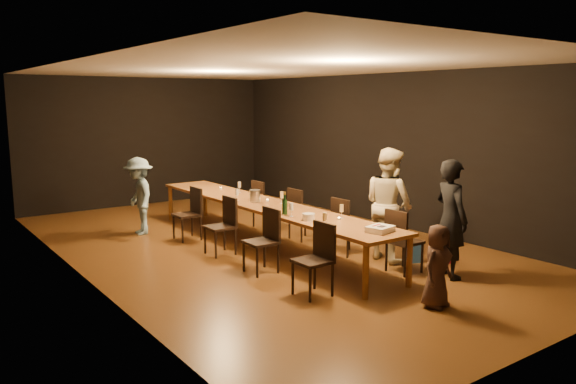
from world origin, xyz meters
TOP-DOWN VIEW (x-y plane):
  - ground at (0.00, 0.00)m, footprint 10.00×10.00m
  - room_shell at (0.00, 0.00)m, footprint 6.04×10.04m
  - table at (0.00, 0.00)m, footprint 0.90×6.00m
  - chair_right_0 at (0.85, -2.40)m, footprint 0.42×0.42m
  - chair_right_1 at (0.85, -1.20)m, footprint 0.42×0.42m
  - chair_right_2 at (0.85, 0.00)m, footprint 0.42×0.42m
  - chair_right_3 at (0.85, 1.20)m, footprint 0.42×0.42m
  - chair_left_0 at (-0.85, -2.40)m, footprint 0.42×0.42m
  - chair_left_1 at (-0.85, -1.20)m, footprint 0.42×0.42m
  - chair_left_2 at (-0.85, 0.00)m, footprint 0.42×0.42m
  - chair_left_3 at (-0.85, 1.20)m, footprint 0.42×0.42m
  - woman_birthday at (1.18, -2.93)m, footprint 0.54×0.69m
  - woman_tan at (1.15, -1.78)m, footprint 0.74×0.91m
  - man_blue at (-1.37, 2.11)m, footprint 0.66×0.99m
  - child at (0.12, -3.58)m, footprint 0.55×0.41m
  - gift_bag_red at (1.66, -2.46)m, footprint 0.26×0.20m
  - gift_bag_blue at (1.34, -2.13)m, footprint 0.31×0.27m
  - birthday_cake at (0.09, -2.65)m, footprint 0.39×0.34m
  - plate_stack at (-0.23, -1.52)m, footprint 0.21×0.21m
  - champagne_bottle at (-0.26, -0.97)m, footprint 0.08×0.08m
  - ice_bucket at (-0.04, 0.21)m, footprint 0.21×0.21m
  - wineglass_0 at (-0.34, -2.02)m, footprint 0.06×0.06m
  - wineglass_1 at (0.25, -1.70)m, footprint 0.06×0.06m
  - wineglass_2 at (-0.27, -1.16)m, footprint 0.06×0.06m
  - wineglass_3 at (0.22, -0.21)m, footprint 0.06×0.06m
  - wineglass_4 at (-0.24, 0.48)m, footprint 0.06×0.06m
  - wineglass_5 at (0.23, 1.18)m, footprint 0.06×0.06m
  - tealight_near at (0.15, -1.76)m, footprint 0.05×0.05m
  - tealight_mid at (0.15, 0.11)m, footprint 0.05×0.05m
  - tealight_far at (0.15, 1.74)m, footprint 0.05×0.05m

SIDE VIEW (x-z plane):
  - ground at x=0.00m, z-range 0.00..0.00m
  - gift_bag_red at x=1.66m, z-range 0.00..0.28m
  - gift_bag_blue at x=1.34m, z-range 0.00..0.33m
  - chair_right_0 at x=0.85m, z-range 0.00..0.93m
  - chair_right_1 at x=0.85m, z-range 0.00..0.93m
  - chair_right_2 at x=0.85m, z-range 0.00..0.93m
  - chair_right_3 at x=0.85m, z-range 0.00..0.93m
  - chair_left_0 at x=-0.85m, z-range 0.00..0.93m
  - chair_left_1 at x=-0.85m, z-range 0.00..0.93m
  - chair_left_2 at x=-0.85m, z-range 0.00..0.93m
  - chair_left_3 at x=-0.85m, z-range 0.00..0.93m
  - child at x=0.12m, z-range 0.00..1.01m
  - table at x=0.00m, z-range 0.33..1.08m
  - man_blue at x=-1.37m, z-range 0.00..1.44m
  - tealight_near at x=0.15m, z-range 0.75..0.78m
  - tealight_mid at x=0.15m, z-range 0.75..0.78m
  - tealight_far at x=0.15m, z-range 0.75..0.78m
  - birthday_cake at x=0.09m, z-range 0.75..0.83m
  - plate_stack at x=-0.23m, z-range 0.75..0.85m
  - woman_birthday at x=1.18m, z-range 0.00..1.68m
  - ice_bucket at x=-0.04m, z-range 0.75..0.96m
  - wineglass_0 at x=-0.34m, z-range 0.75..0.96m
  - wineglass_1 at x=0.25m, z-range 0.75..0.96m
  - wineglass_2 at x=-0.27m, z-range 0.75..0.96m
  - wineglass_3 at x=0.22m, z-range 0.75..0.96m
  - wineglass_4 at x=-0.24m, z-range 0.75..0.96m
  - wineglass_5 at x=0.23m, z-range 0.75..0.96m
  - woman_tan at x=1.15m, z-range 0.00..1.76m
  - champagne_bottle at x=-0.26m, z-range 0.75..1.10m
  - room_shell at x=0.00m, z-range 0.57..3.59m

